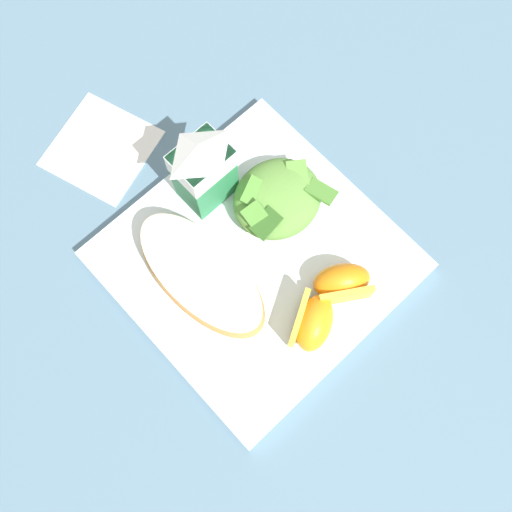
# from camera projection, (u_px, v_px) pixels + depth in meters

# --- Properties ---
(ground) EXTENTS (3.00, 3.00, 0.00)m
(ground) POSITION_uv_depth(u_px,v_px,m) (256.00, 263.00, 0.63)
(ground) COLOR slate
(white_plate) EXTENTS (0.28, 0.28, 0.02)m
(white_plate) POSITION_uv_depth(u_px,v_px,m) (256.00, 261.00, 0.63)
(white_plate) COLOR silver
(white_plate) RESTS_ON ground
(cheesy_pizza_bread) EXTENTS (0.09, 0.17, 0.04)m
(cheesy_pizza_bread) POSITION_uv_depth(u_px,v_px,m) (201.00, 275.00, 0.60)
(cheesy_pizza_bread) COLOR #B77F42
(cheesy_pizza_bread) RESTS_ON white_plate
(green_salad_pile) EXTENTS (0.10, 0.09, 0.05)m
(green_salad_pile) POSITION_uv_depth(u_px,v_px,m) (278.00, 198.00, 0.62)
(green_salad_pile) COLOR #5B8E3D
(green_salad_pile) RESTS_ON white_plate
(milk_carton) EXTENTS (0.06, 0.04, 0.11)m
(milk_carton) POSITION_uv_depth(u_px,v_px,m) (203.00, 168.00, 0.59)
(milk_carton) COLOR #2D8451
(milk_carton) RESTS_ON white_plate
(orange_wedge_front) EXTENTS (0.07, 0.06, 0.04)m
(orange_wedge_front) POSITION_uv_depth(u_px,v_px,m) (313.00, 322.00, 0.58)
(orange_wedge_front) COLOR orange
(orange_wedge_front) RESTS_ON white_plate
(orange_wedge_middle) EXTENTS (0.07, 0.06, 0.04)m
(orange_wedge_middle) POSITION_uv_depth(u_px,v_px,m) (342.00, 283.00, 0.59)
(orange_wedge_middle) COLOR orange
(orange_wedge_middle) RESTS_ON white_plate
(paper_napkin) EXTENTS (0.14, 0.14, 0.00)m
(paper_napkin) POSITION_uv_depth(u_px,v_px,m) (101.00, 148.00, 0.67)
(paper_napkin) COLOR white
(paper_napkin) RESTS_ON ground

